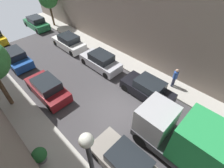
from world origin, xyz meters
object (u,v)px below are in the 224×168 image
(parked_car_left_4, at_px, (15,58))
(potted_plant_2, at_px, (40,155))
(parked_car_right_1, at_px, (148,89))
(parked_car_right_4, at_px, (36,23))
(parked_car_right_3, at_px, (69,42))
(parked_car_left_2, at_px, (127,164))
(delivery_truck, at_px, (201,150))
(parked_car_left_3, at_px, (48,88))
(parked_car_right_2, at_px, (101,61))
(pedestrian, at_px, (175,77))
(lamp_post, at_px, (91,164))

(parked_car_left_4, xyz_separation_m, potted_plant_2, (-3.00, -10.50, 0.01))
(parked_car_right_1, distance_m, parked_car_right_4, 18.05)
(parked_car_right_1, xyz_separation_m, parked_car_right_3, (0.00, 10.54, 0.00))
(parked_car_right_4, bearing_deg, potted_plant_2, -116.51)
(parked_car_right_1, bearing_deg, parked_car_left_2, -155.34)
(parked_car_left_4, relative_size, delivery_truck, 0.64)
(parked_car_left_2, distance_m, delivery_truck, 3.78)
(parked_car_left_2, bearing_deg, potted_plant_2, 129.09)
(parked_car_left_3, relative_size, parked_car_right_3, 1.00)
(parked_car_right_2, bearing_deg, potted_plant_2, -153.70)
(parked_car_left_3, xyz_separation_m, pedestrian, (7.75, -6.60, 0.35))
(parked_car_right_2, bearing_deg, parked_car_left_2, -124.55)
(parked_car_left_2, bearing_deg, parked_car_left_3, 90.00)
(parked_car_left_4, distance_m, delivery_truck, 16.86)
(delivery_truck, bearing_deg, parked_car_left_3, 104.38)
(parked_car_right_1, distance_m, lamp_post, 8.23)
(parked_car_left_4, bearing_deg, potted_plant_2, -105.94)
(parked_car_right_3, bearing_deg, delivery_truck, -99.92)
(parked_car_right_3, xyz_separation_m, delivery_truck, (-2.70, -15.43, 1.07))
(parked_car_left_4, distance_m, pedestrian, 14.86)
(parked_car_left_2, height_order, parked_car_right_1, same)
(delivery_truck, height_order, pedestrian, delivery_truck)
(pedestrian, bearing_deg, delivery_truck, -142.08)
(parked_car_right_1, height_order, delivery_truck, delivery_truck)
(parked_car_left_3, xyz_separation_m, parked_car_right_1, (5.40, -5.64, 0.00))
(parked_car_left_2, relative_size, parked_car_right_1, 1.00)
(parked_car_left_3, xyz_separation_m, parked_car_right_2, (5.40, -0.28, 0.00))
(delivery_truck, distance_m, lamp_post, 5.66)
(parked_car_right_1, bearing_deg, pedestrian, -22.27)
(parked_car_right_4, height_order, potted_plant_2, parked_car_right_4)
(parked_car_right_2, height_order, pedestrian, pedestrian)
(parked_car_left_2, relative_size, parked_car_left_3, 1.00)
(parked_car_right_3, bearing_deg, parked_car_right_4, 90.00)
(parked_car_left_3, bearing_deg, lamp_post, -103.53)
(parked_car_right_3, bearing_deg, parked_car_right_2, -90.00)
(parked_car_left_4, distance_m, parked_car_right_1, 12.90)
(potted_plant_2, bearing_deg, parked_car_left_2, -50.91)
(parked_car_right_3, relative_size, parked_car_right_4, 1.00)
(parked_car_right_3, height_order, parked_car_right_4, same)
(parked_car_right_1, xyz_separation_m, delivery_truck, (-2.70, -4.89, 1.07))
(parked_car_left_3, bearing_deg, potted_plant_2, -124.09)
(parked_car_right_3, bearing_deg, pedestrian, -78.46)
(parked_car_left_3, xyz_separation_m, lamp_post, (-1.90, -7.89, 3.06))
(parked_car_right_1, xyz_separation_m, parked_car_right_2, (0.00, 5.36, 0.00))
(delivery_truck, relative_size, lamp_post, 1.20)
(parked_car_left_4, height_order, delivery_truck, delivery_truck)
(parked_car_left_3, bearing_deg, pedestrian, -40.43)
(parked_car_right_2, height_order, potted_plant_2, parked_car_right_2)
(parked_car_left_3, distance_m, parked_car_right_1, 7.81)
(parked_car_left_4, bearing_deg, parked_car_right_3, -12.23)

